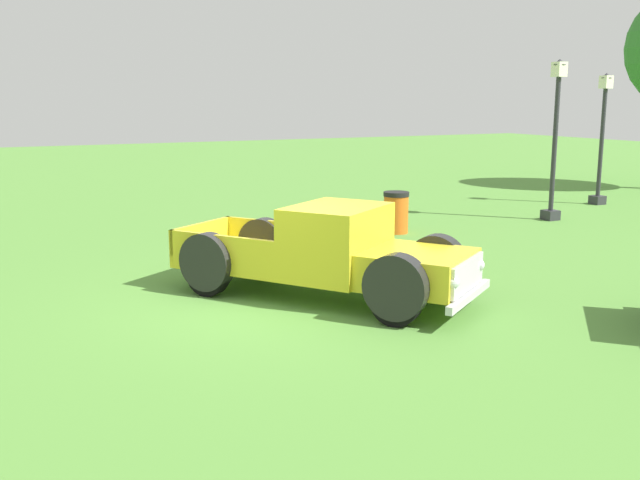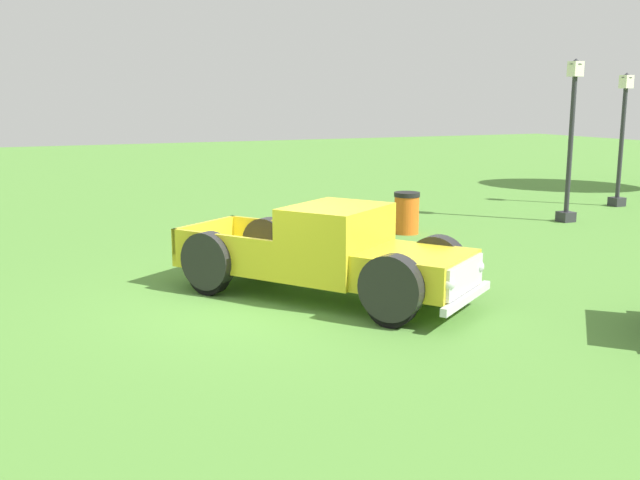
{
  "view_description": "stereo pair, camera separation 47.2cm",
  "coord_description": "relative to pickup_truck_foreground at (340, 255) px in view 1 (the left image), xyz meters",
  "views": [
    {
      "loc": [
        9.75,
        -4.2,
        3.05
      ],
      "look_at": [
        -0.0,
        0.79,
        0.9
      ],
      "focal_mm": 40.73,
      "sensor_mm": 36.0,
      "label": 1
    },
    {
      "loc": [
        9.96,
        -3.77,
        3.05
      ],
      "look_at": [
        -0.0,
        0.79,
        0.9
      ],
      "focal_mm": 40.73,
      "sensor_mm": 36.0,
      "label": 2
    }
  ],
  "objects": [
    {
      "name": "ground_plane",
      "position": [
        -0.28,
        -0.99,
        -0.69
      ],
      "size": [
        80.0,
        80.0,
        0.0
      ],
      "primitive_type": "plane",
      "color": "#548C38"
    },
    {
      "name": "lamp_post_far",
      "position": [
        -4.07,
        8.33,
        1.4
      ],
      "size": [
        0.36,
        0.36,
        3.99
      ],
      "color": "#2D2D33",
      "rests_on": "ground_plane"
    },
    {
      "name": "pickup_truck_foreground",
      "position": [
        0.0,
        0.0,
        0.0
      ],
      "size": [
        4.87,
        4.04,
        1.45
      ],
      "color": "yellow",
      "rests_on": "ground_plane"
    },
    {
      "name": "trash_can",
      "position": [
        -4.34,
        3.84,
        -0.21
      ],
      "size": [
        0.59,
        0.59,
        0.95
      ],
      "color": "orange",
      "rests_on": "ground_plane"
    },
    {
      "name": "lamp_post_near",
      "position": [
        -5.52,
        11.58,
        1.27
      ],
      "size": [
        0.36,
        0.36,
        3.74
      ],
      "color": "#2D2D33",
      "rests_on": "ground_plane"
    }
  ]
}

